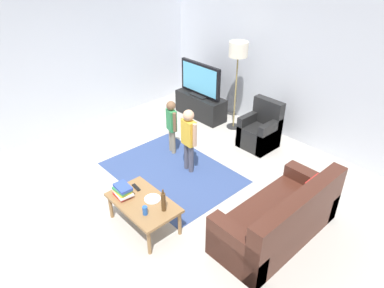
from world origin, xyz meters
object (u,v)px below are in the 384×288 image
at_px(armchair, 261,132).
at_px(child_near_tv, 172,122).
at_px(couch, 282,221).
at_px(tv_remote, 136,187).
at_px(soda_can, 145,211).
at_px(tv, 200,80).
at_px(child_center, 189,135).
at_px(coffee_table, 143,204).
at_px(floor_lamp, 238,54).
at_px(plate, 152,199).
at_px(tv_stand, 201,106).
at_px(book_stack, 123,191).
at_px(bottle, 163,202).

relative_size(armchair, child_near_tv, 0.89).
xyz_separation_m(couch, tv_remote, (-1.70, -1.08, 0.14)).
distance_m(tv_remote, soda_can, 0.57).
bearing_deg(soda_can, tv, 125.56).
distance_m(child_center, coffee_table, 1.49).
distance_m(floor_lamp, child_center, 2.01).
bearing_deg(child_near_tv, plate, -47.64).
distance_m(tv_stand, couch, 3.77).
bearing_deg(child_near_tv, floor_lamp, 85.80).
relative_size(coffee_table, plate, 4.55).
relative_size(book_stack, tv_remote, 1.77).
height_order(tv_stand, armchair, armchair).
xyz_separation_m(floor_lamp, plate, (1.15, -2.96, -1.12)).
bearing_deg(armchair, child_center, -101.44).
xyz_separation_m(child_center, plate, (0.63, -1.22, -0.25)).
height_order(couch, soda_can, couch).
xyz_separation_m(tv, book_stack, (1.66, -3.03, -0.35)).
xyz_separation_m(child_center, tv_remote, (0.28, -1.24, -0.25)).
relative_size(couch, child_center, 1.60).
relative_size(child_near_tv, coffee_table, 1.02).
xyz_separation_m(couch, soda_can, (-1.18, -1.30, 0.19)).
bearing_deg(coffee_table, armchair, 95.21).
xyz_separation_m(tv_stand, book_stack, (1.66, -3.05, 0.26)).
bearing_deg(coffee_table, tv, 123.77).
relative_size(child_near_tv, child_center, 0.90).
bearing_deg(tv_remote, armchair, 95.69).
relative_size(book_stack, soda_can, 2.50).
relative_size(tv_stand, tv_remote, 7.06).
bearing_deg(book_stack, bottle, 20.37).
bearing_deg(tv_remote, floor_lamp, 111.54).
xyz_separation_m(tv, child_near_tv, (0.72, -1.39, -0.24)).
relative_size(couch, floor_lamp, 1.01).
height_order(floor_lamp, book_stack, floor_lamp).
height_order(armchair, bottle, armchair).
bearing_deg(couch, tv_stand, 152.40).
bearing_deg(book_stack, child_near_tv, 119.81).
bearing_deg(bottle, coffee_table, -162.65).
height_order(couch, floor_lamp, floor_lamp).
bearing_deg(armchair, floor_lamp, 167.15).
xyz_separation_m(armchair, book_stack, (-0.02, -3.01, 0.20)).
bearing_deg(floor_lamp, tv_remote, -74.92).
xyz_separation_m(tv_remote, soda_can, (0.52, -0.22, 0.05)).
height_order(tv_stand, couch, couch).
relative_size(tv_remote, soda_can, 1.42).
bearing_deg(armchair, soda_can, -80.87).
bearing_deg(couch, soda_can, -132.13).
bearing_deg(child_center, soda_can, -61.41).
height_order(book_stack, tv_remote, book_stack).
bearing_deg(soda_can, coffee_table, 151.39).
distance_m(tv_stand, plate, 3.44).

